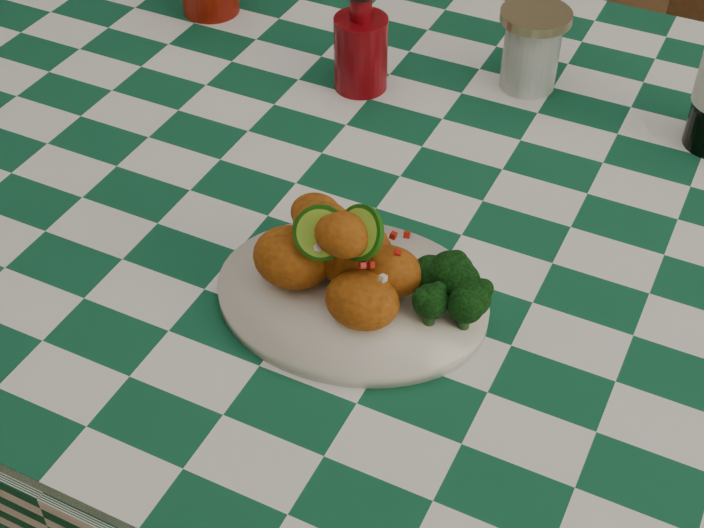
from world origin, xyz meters
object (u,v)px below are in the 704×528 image
at_px(ketchup_bottle, 361,38).
at_px(mason_jar, 531,49).
at_px(plate, 352,298).
at_px(dining_table, 391,393).
at_px(fried_chicken_pile, 348,254).
at_px(wooden_chair_left, 321,28).

height_order(ketchup_bottle, mason_jar, ketchup_bottle).
distance_m(plate, ketchup_bottle, 0.41).
height_order(dining_table, fried_chicken_pile, fried_chicken_pile).
bearing_deg(wooden_chair_left, plate, -67.15).
height_order(fried_chicken_pile, ketchup_bottle, ketchup_bottle).
distance_m(dining_table, mason_jar, 0.52).
height_order(plate, fried_chicken_pile, fried_chicken_pile).
bearing_deg(plate, wooden_chair_left, 119.62).
height_order(dining_table, ketchup_bottle, ketchup_bottle).
xyz_separation_m(plate, fried_chicken_pile, (-0.00, 0.00, 0.06)).
height_order(plate, mason_jar, mason_jar).
xyz_separation_m(dining_table, fried_chicken_pile, (0.04, -0.21, 0.46)).
bearing_deg(ketchup_bottle, fried_chicken_pile, -66.00).
xyz_separation_m(plate, mason_jar, (0.03, 0.46, 0.04)).
bearing_deg(ketchup_bottle, wooden_chair_left, 122.69).
bearing_deg(fried_chicken_pile, ketchup_bottle, 114.00).
relative_size(dining_table, ketchup_bottle, 11.64).
bearing_deg(plate, ketchup_bottle, 114.62).
bearing_deg(fried_chicken_pile, mason_jar, 86.12).
height_order(dining_table, wooden_chair_left, wooden_chair_left).
bearing_deg(mason_jar, fried_chicken_pile, -93.88).
distance_m(dining_table, plate, 0.46).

